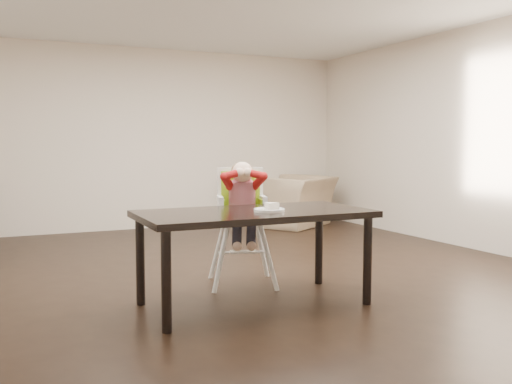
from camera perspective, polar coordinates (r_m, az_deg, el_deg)
ground at (r=5.62m, az=-0.26°, el=-8.28°), size 7.00×7.00×0.00m
room_walls at (r=5.50m, az=-0.27°, el=10.90°), size 6.02×7.02×2.71m
dining_table at (r=4.48m, az=-0.19°, el=-2.89°), size 1.80×0.90×0.75m
high_chair at (r=5.15m, az=-1.43°, el=-0.61°), size 0.58×0.58×1.11m
plate at (r=4.41m, az=1.40°, el=-1.66°), size 0.27×0.27×0.07m
armchair at (r=8.89m, az=3.73°, el=-0.07°), size 1.42×1.29×1.04m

